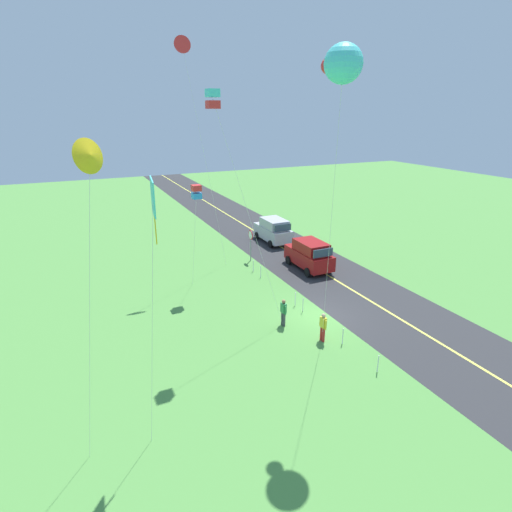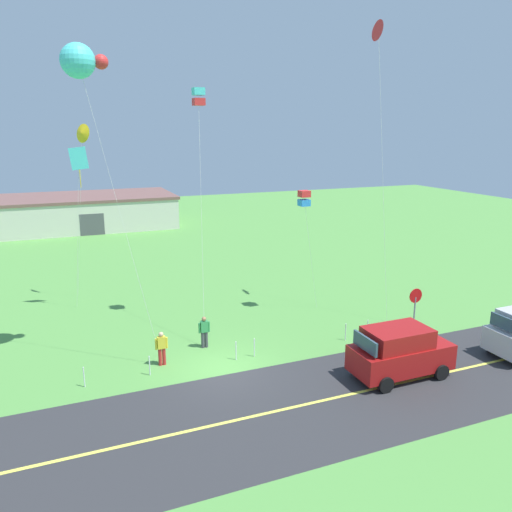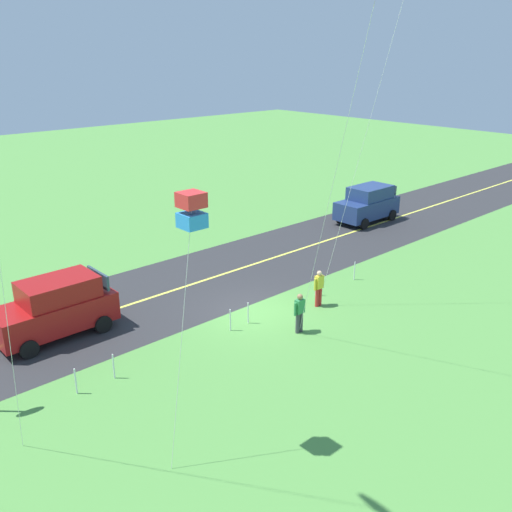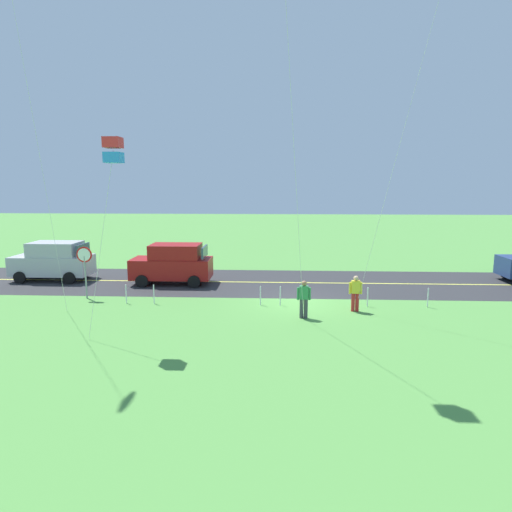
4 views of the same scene
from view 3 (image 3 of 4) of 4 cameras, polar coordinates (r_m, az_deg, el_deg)
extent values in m
cube|color=#549342|center=(23.37, -0.37, -5.77)|extent=(120.00, 120.00, 0.10)
cube|color=#2D2D30|center=(26.20, -6.22, -2.79)|extent=(120.00, 7.00, 0.00)
cube|color=#E5E04C|center=(26.20, -6.22, -2.78)|extent=(120.00, 0.16, 0.00)
cube|color=maroon|center=(22.40, -19.87, -5.61)|extent=(4.40, 1.90, 1.10)
cube|color=maroon|center=(22.11, -19.57, -3.22)|extent=(2.73, 1.75, 0.80)
cube|color=#334756|center=(21.77, -22.18, -3.94)|extent=(0.10, 1.62, 0.64)
cube|color=#334756|center=(22.69, -15.85, -2.18)|extent=(0.10, 1.62, 0.60)
cylinder|color=black|center=(21.42, -22.21, -8.82)|extent=(0.68, 0.22, 0.68)
cylinder|color=black|center=(23.05, -23.92, -6.97)|extent=(0.68, 0.22, 0.68)
cylinder|color=black|center=(22.35, -15.37, -6.73)|extent=(0.68, 0.22, 0.68)
cylinder|color=black|center=(23.91, -17.48, -5.11)|extent=(0.68, 0.22, 0.68)
cube|color=navy|center=(35.96, 11.26, 4.86)|extent=(4.40, 1.90, 1.10)
cube|color=navy|center=(35.93, 11.61, 6.39)|extent=(2.73, 1.75, 0.80)
cube|color=#334756|center=(35.08, 10.54, 6.13)|extent=(0.10, 1.62, 0.64)
cube|color=#334756|center=(37.21, 13.11, 6.75)|extent=(0.10, 1.62, 0.60)
cylinder|color=black|center=(34.46, 11.02, 3.25)|extent=(0.68, 0.22, 0.68)
cylinder|color=black|center=(35.58, 8.59, 3.94)|extent=(0.68, 0.22, 0.68)
cylinder|color=black|center=(36.72, 13.73, 4.09)|extent=(0.68, 0.22, 0.68)
cylinder|color=black|center=(37.76, 11.37, 4.72)|extent=(0.68, 0.22, 0.68)
cylinder|color=#3F3F47|center=(21.65, 4.61, -6.72)|extent=(0.16, 0.16, 0.82)
cylinder|color=#3F3F47|center=(21.53, 4.28, -6.87)|extent=(0.16, 0.16, 0.82)
cube|color=#338C4C|center=(21.28, 4.50, -5.14)|extent=(0.36, 0.22, 0.56)
cylinder|color=#338C4C|center=(21.46, 4.94, -5.07)|extent=(0.10, 0.10, 0.52)
cylinder|color=#338C4C|center=(21.15, 4.04, -5.45)|extent=(0.10, 0.10, 0.52)
sphere|color=#9E704C|center=(21.12, 4.52, -4.18)|extent=(0.22, 0.22, 0.22)
cylinder|color=red|center=(23.87, 6.55, -4.11)|extent=(0.16, 0.16, 0.82)
cylinder|color=red|center=(23.74, 6.26, -4.24)|extent=(0.16, 0.16, 0.82)
cube|color=yellow|center=(23.53, 6.47, -2.65)|extent=(0.36, 0.22, 0.56)
cylinder|color=yellow|center=(23.71, 6.86, -2.60)|extent=(0.10, 0.10, 0.52)
cylinder|color=yellow|center=(23.38, 6.08, -2.91)|extent=(0.10, 0.10, 0.52)
sphere|color=#D8AD84|center=(23.38, 6.51, -1.77)|extent=(0.22, 0.22, 0.22)
cylinder|color=silver|center=(18.22, 7.74, 6.75)|extent=(1.02, 3.43, 12.02)
cylinder|color=silver|center=(22.46, 10.72, 10.52)|extent=(2.50, 1.61, 13.08)
cylinder|color=silver|center=(14.08, -7.68, -9.11)|extent=(1.18, 0.28, 6.70)
cube|color=red|center=(13.14, -6.65, 5.74)|extent=(0.56, 0.56, 0.36)
cube|color=#2D8CE5|center=(13.27, -6.57, 3.65)|extent=(0.56, 0.56, 0.36)
cylinder|color=silver|center=(26.69, 10.04, -1.50)|extent=(0.05, 0.05, 0.90)
cylinder|color=silver|center=(24.74, 6.15, -3.08)|extent=(0.05, 0.05, 0.90)
cylinder|color=silver|center=(22.17, -0.81, -5.85)|extent=(0.05, 0.05, 0.90)
cylinder|color=silver|center=(21.64, -2.64, -6.56)|extent=(0.05, 0.05, 0.90)
cylinder|color=silver|center=(19.27, -14.36, -10.87)|extent=(0.05, 0.05, 0.90)
cylinder|color=silver|center=(18.81, -17.96, -12.10)|extent=(0.05, 0.05, 0.90)
camera|label=1|loc=(32.24, 44.80, 17.06)|focal=28.65mm
camera|label=2|loc=(40.46, -12.86, 20.01)|focal=34.92mm
camera|label=4|loc=(14.50, 62.44, -9.96)|focal=30.52mm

